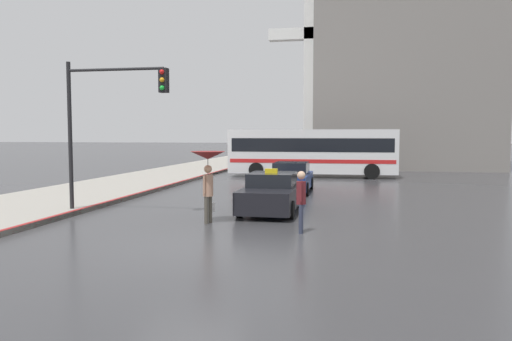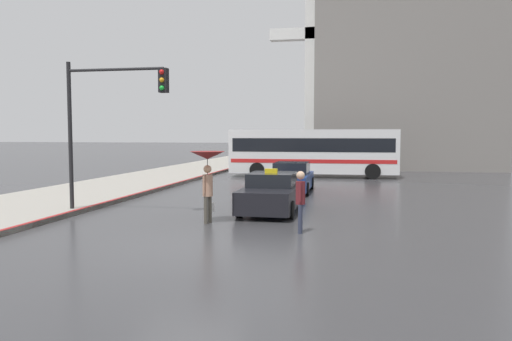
# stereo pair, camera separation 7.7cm
# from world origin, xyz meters

# --- Properties ---
(ground_plane) EXTENTS (300.00, 300.00, 0.00)m
(ground_plane) POSITION_xyz_m (0.00, 0.00, 0.00)
(ground_plane) COLOR #38383A
(taxi) EXTENTS (1.91, 4.22, 1.55)m
(taxi) POSITION_xyz_m (1.06, 6.05, 0.65)
(taxi) COLOR black
(taxi) RESTS_ON ground_plane
(sedan_red) EXTENTS (1.91, 4.34, 1.41)m
(sedan_red) POSITION_xyz_m (0.99, 12.44, 0.65)
(sedan_red) COLOR navy
(sedan_red) RESTS_ON ground_plane
(city_bus) EXTENTS (10.73, 2.81, 3.07)m
(city_bus) POSITION_xyz_m (1.31, 21.19, 1.71)
(city_bus) COLOR silver
(city_bus) RESTS_ON ground_plane
(pedestrian_with_umbrella) EXTENTS (1.08, 1.08, 2.23)m
(pedestrian_with_umbrella) POSITION_xyz_m (-0.50, 3.45, 1.80)
(pedestrian_with_umbrella) COLOR #4C473D
(pedestrian_with_umbrella) RESTS_ON ground_plane
(pedestrian_man) EXTENTS (0.28, 0.42, 1.74)m
(pedestrian_man) POSITION_xyz_m (2.47, 2.48, 1.01)
(pedestrian_man) COLOR #2D3347
(pedestrian_man) RESTS_ON ground_plane
(traffic_light) EXTENTS (3.65, 0.38, 5.23)m
(traffic_light) POSITION_xyz_m (-4.23, 4.41, 3.66)
(traffic_light) COLOR black
(traffic_light) RESTS_ON ground_plane
(monument_cross) EXTENTS (6.52, 0.90, 14.82)m
(monument_cross) POSITION_xyz_m (0.49, 28.76, 8.41)
(monument_cross) COLOR white
(monument_cross) RESTS_ON ground_plane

